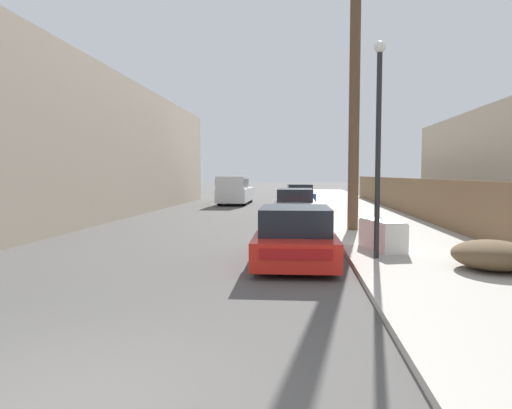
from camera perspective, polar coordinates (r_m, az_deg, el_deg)
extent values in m
cube|color=#ADA89E|center=(27.28, 12.24, -0.46)|extent=(4.20, 63.00, 0.12)
cube|color=white|center=(12.16, 15.49, -3.75)|extent=(1.01, 1.73, 0.73)
cube|color=white|center=(12.12, 15.52, -1.96)|extent=(0.97, 1.66, 0.03)
cube|color=#333335|center=(12.64, 15.24, -1.60)|extent=(0.08, 0.20, 0.02)
cube|color=gray|center=(12.35, 15.01, -1.76)|extent=(0.62, 0.23, 0.01)
cube|color=gray|center=(11.89, 16.02, -1.99)|extent=(0.62, 0.23, 0.01)
cube|color=red|center=(10.82, 4.87, -4.84)|extent=(1.86, 4.18, 0.59)
cube|color=black|center=(10.37, 4.91, -1.95)|extent=(1.58, 2.02, 0.59)
cube|color=#B21414|center=(8.74, 4.98, -6.24)|extent=(1.41, 0.05, 0.21)
cylinder|color=black|center=(12.13, 1.12, -4.47)|extent=(0.21, 0.62, 0.62)
cylinder|color=black|center=(12.14, 8.52, -4.51)|extent=(0.21, 0.62, 0.62)
cylinder|color=black|center=(9.59, 0.23, -6.69)|extent=(0.21, 0.62, 0.62)
cylinder|color=black|center=(9.61, 9.62, -6.73)|extent=(0.21, 0.62, 0.62)
cube|color=silver|center=(20.96, 4.91, -0.47)|extent=(1.81, 4.58, 0.70)
cube|color=black|center=(20.74, 4.92, 1.22)|extent=(1.55, 2.56, 0.55)
cube|color=#B21414|center=(18.65, 4.88, -0.63)|extent=(1.40, 0.03, 0.25)
cylinder|color=black|center=(22.40, 2.94, -0.65)|extent=(0.20, 0.62, 0.62)
cylinder|color=black|center=(22.39, 6.91, -0.67)|extent=(0.20, 0.62, 0.62)
cylinder|color=black|center=(19.58, 2.61, -1.29)|extent=(0.20, 0.62, 0.62)
cylinder|color=black|center=(19.57, 7.16, -1.32)|extent=(0.20, 0.62, 0.62)
cube|color=#2D478C|center=(30.00, 5.43, 0.84)|extent=(2.03, 4.32, 0.70)
cube|color=black|center=(29.81, 5.46, 2.01)|extent=(1.67, 2.45, 0.55)
cube|color=#B21414|center=(27.88, 5.71, 0.86)|extent=(1.38, 0.12, 0.24)
cylinder|color=black|center=(31.28, 3.87, 0.67)|extent=(0.24, 0.69, 0.68)
cylinder|color=black|center=(31.37, 6.67, 0.67)|extent=(0.24, 0.69, 0.68)
cylinder|color=black|center=(28.67, 4.06, 0.38)|extent=(0.24, 0.69, 0.68)
cylinder|color=black|center=(28.77, 7.12, 0.38)|extent=(0.24, 0.69, 0.68)
cube|color=silver|center=(31.29, -2.53, 1.25)|extent=(1.96, 5.56, 0.89)
cube|color=silver|center=(29.75, -2.96, 2.76)|extent=(1.82, 2.51, 0.82)
cube|color=black|center=(29.75, -2.96, 2.81)|extent=(1.86, 2.46, 0.45)
cylinder|color=black|center=(29.49, -1.47, 0.64)|extent=(0.27, 0.84, 0.84)
cylinder|color=black|center=(29.73, -4.53, 0.66)|extent=(0.27, 0.84, 0.84)
cylinder|color=black|center=(32.90, -0.72, 0.97)|extent=(0.27, 0.84, 0.84)
cylinder|color=black|center=(33.12, -3.47, 0.99)|extent=(0.27, 0.84, 0.84)
cylinder|color=brown|center=(16.37, 12.20, 12.61)|extent=(0.37, 0.37, 8.92)
cylinder|color=#232326|center=(10.79, 15.00, 5.75)|extent=(0.12, 0.12, 4.65)
sphere|color=white|center=(11.15, 15.23, 18.47)|extent=(0.26, 0.26, 0.26)
ellipsoid|color=brown|center=(10.48, 27.46, -5.62)|extent=(1.57, 1.65, 0.60)
cube|color=brown|center=(22.35, 18.89, 0.88)|extent=(0.08, 35.61, 1.74)
cube|color=tan|center=(26.63, -20.36, 6.24)|extent=(7.00, 25.61, 6.58)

